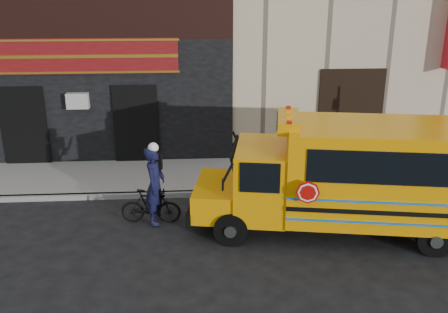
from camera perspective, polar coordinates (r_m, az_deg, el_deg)
ground at (r=12.23m, az=3.04°, el=-9.30°), size 120.00×120.00×0.00m
curb at (r=14.52m, az=1.86°, el=-4.13°), size 40.00×0.20×0.15m
sidewalk at (r=15.90m, az=1.35°, el=-1.98°), size 40.00×3.00×0.15m
school_bus at (r=12.29m, az=14.49°, el=-2.00°), size 7.16×3.27×2.92m
sign_pole at (r=15.57m, az=24.13°, el=2.26°), size 0.07×0.27×3.14m
bicycle at (r=12.89m, az=-8.37°, el=-5.63°), size 1.56×0.56×0.92m
cyclist at (r=12.60m, az=-7.87°, el=-3.48°), size 0.64×0.82×2.01m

